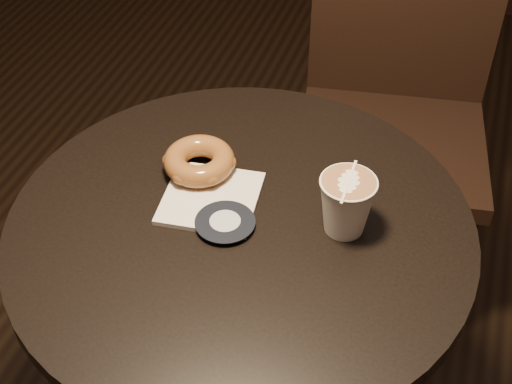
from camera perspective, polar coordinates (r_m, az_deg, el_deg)
cafe_table at (r=1.21m, az=-1.13°, el=-8.99°), size 0.70×0.70×0.75m
chair at (r=1.67m, az=11.29°, el=9.01°), size 0.48×0.48×1.07m
pastry_bag at (r=1.09m, az=-3.63°, el=-0.48°), size 0.16×0.16×0.01m
doughnut at (r=1.13m, az=-4.57°, el=2.50°), size 0.11×0.11×0.04m
latte_cup at (r=1.03m, az=7.23°, el=-1.05°), size 0.08×0.08×0.09m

